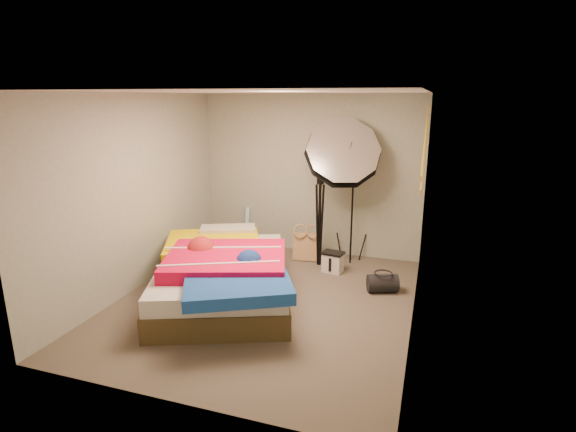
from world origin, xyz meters
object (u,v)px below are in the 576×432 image
at_px(bed, 224,273).
at_px(photo_umbrella, 342,155).
at_px(camera_tripod, 320,215).
at_px(wrapping_roll, 247,227).
at_px(tote_bag, 307,247).
at_px(camera_case, 333,263).
at_px(duffel_bag, 383,283).

bearing_deg(bed, photo_umbrella, 55.89).
relative_size(photo_umbrella, camera_tripod, 1.69).
bearing_deg(wrapping_roll, photo_umbrella, -10.66).
relative_size(tote_bag, bed, 0.16).
relative_size(tote_bag, photo_umbrella, 0.19).
height_order(wrapping_roll, camera_tripod, camera_tripod).
bearing_deg(camera_case, wrapping_roll, 167.78).
xyz_separation_m(camera_case, camera_tripod, (-0.26, 0.22, 0.64)).
height_order(tote_bag, camera_tripod, camera_tripod).
bearing_deg(wrapping_roll, duffel_bag, -25.73).
distance_m(wrapping_roll, bed, 2.03).
xyz_separation_m(wrapping_roll, duffel_bag, (2.40, -1.16, -0.21)).
xyz_separation_m(tote_bag, bed, (-0.61, -1.64, 0.11)).
height_order(wrapping_roll, camera_case, wrapping_roll).
height_order(wrapping_roll, bed, wrapping_roll).
height_order(wrapping_roll, duffel_bag, wrapping_roll).
distance_m(tote_bag, duffel_bag, 1.51).
xyz_separation_m(tote_bag, duffel_bag, (1.25, -0.84, -0.09)).
distance_m(tote_bag, photo_umbrella, 1.52).
bearing_deg(photo_umbrella, tote_bag, -179.04).
xyz_separation_m(camera_case, bed, (-1.10, -1.27, 0.19)).
distance_m(camera_case, bed, 1.69).
bearing_deg(wrapping_roll, camera_tripod, -18.75).
distance_m(camera_case, camera_tripod, 0.73).
distance_m(photo_umbrella, camera_tripod, 0.92).
distance_m(duffel_bag, bed, 2.04).
relative_size(camera_case, photo_umbrella, 0.12).
relative_size(duffel_bag, camera_tripod, 0.28).
bearing_deg(camera_case, tote_bag, 153.87).
bearing_deg(duffel_bag, camera_tripod, 126.50).
distance_m(duffel_bag, photo_umbrella, 1.90).
height_order(tote_bag, wrapping_roll, wrapping_roll).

